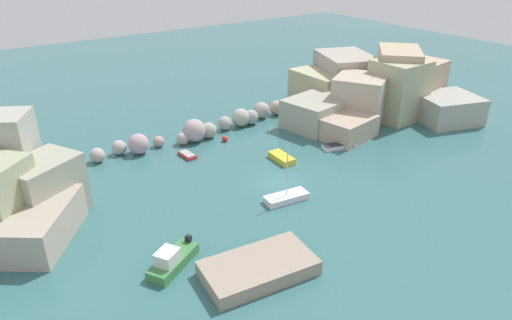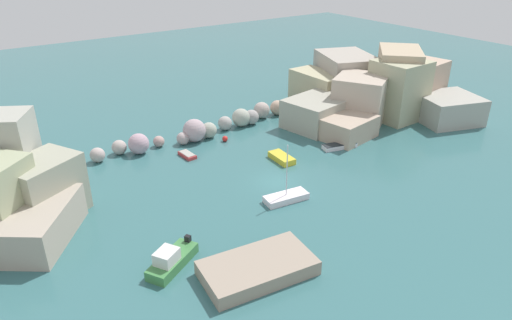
{
  "view_description": "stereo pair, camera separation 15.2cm",
  "coord_description": "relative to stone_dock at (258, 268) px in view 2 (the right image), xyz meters",
  "views": [
    {
      "loc": [
        -24.79,
        -32.05,
        22.11
      ],
      "look_at": [
        0.0,
        3.65,
        1.0
      ],
      "focal_mm": 32.73,
      "sensor_mm": 36.0,
      "label": 1
    },
    {
      "loc": [
        -24.66,
        -32.14,
        22.11
      ],
      "look_at": [
        0.0,
        3.65,
        1.0
      ],
      "focal_mm": 32.73,
      "sensor_mm": 36.0,
      "label": 2
    }
  ],
  "objects": [
    {
      "name": "moored_boat_4",
      "position": [
        -4.76,
        4.26,
        0.08
      ],
      "size": [
        4.79,
        3.75,
        1.77
      ],
      "rotation": [
        0.0,
        0.0,
        3.67
      ],
      "color": "#418344",
      "rests_on": "cove_water"
    },
    {
      "name": "moored_boat_5",
      "position": [
        23.17,
        21.43,
        -0.27
      ],
      "size": [
        2.49,
        3.47,
        0.59
      ],
      "rotation": [
        0.0,
        0.0,
        1.17
      ],
      "color": "blue",
      "rests_on": "cove_water"
    },
    {
      "name": "moored_boat_1",
      "position": [
        4.86,
        20.63,
        -0.35
      ],
      "size": [
        1.25,
        2.43,
        0.44
      ],
      "rotation": [
        0.0,
        0.0,
        1.64
      ],
      "color": "#C1383A",
      "rests_on": "cove_water"
    },
    {
      "name": "moored_boat_2",
      "position": [
        20.27,
        12.78,
        -0.29
      ],
      "size": [
        4.17,
        2.11,
        0.56
      ],
      "rotation": [
        0.0,
        0.0,
        2.9
      ],
      "color": "white",
      "rests_on": "cove_water"
    },
    {
      "name": "stone_dock",
      "position": [
        0.0,
        0.0,
        0.0
      ],
      "size": [
        8.49,
        5.26,
        1.13
      ],
      "primitive_type": "cube",
      "rotation": [
        0.0,
        0.0,
        -0.12
      ],
      "color": "gray",
      "rests_on": "ground"
    },
    {
      "name": "rock_breakwater",
      "position": [
        12.0,
        24.76,
        0.5
      ],
      "size": [
        30.68,
        4.29,
        2.71
      ],
      "color": "#BBA8A4",
      "rests_on": "ground"
    },
    {
      "name": "cove_water",
      "position": [
        9.43,
        10.27,
        -0.56
      ],
      "size": [
        160.0,
        160.0,
        0.0
      ],
      "primitive_type": "plane",
      "color": "#376A6D",
      "rests_on": "ground"
    },
    {
      "name": "cliff_headland_right",
      "position": [
        32.8,
        18.8,
        2.54
      ],
      "size": [
        25.88,
        22.86,
        8.56
      ],
      "color": "#ACA195",
      "rests_on": "ground"
    },
    {
      "name": "channel_buoy",
      "position": [
        10.46,
        21.86,
        -0.22
      ],
      "size": [
        0.68,
        0.68,
        0.68
      ],
      "primitive_type": "sphere",
      "color": "red",
      "rests_on": "cove_water"
    },
    {
      "name": "moored_boat_0",
      "position": [
        8.02,
        7.0,
        -0.22
      ],
      "size": [
        4.29,
        2.09,
        5.6
      ],
      "rotation": [
        0.0,
        0.0,
        3.01
      ],
      "color": "white",
      "rests_on": "cove_water"
    },
    {
      "name": "moored_boat_3",
      "position": [
        12.81,
        13.92,
        -0.24
      ],
      "size": [
        1.66,
        3.38,
        0.64
      ],
      "rotation": [
        0.0,
        0.0,
        4.66
      ],
      "color": "gold",
      "rests_on": "cove_water"
    }
  ]
}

